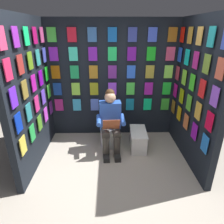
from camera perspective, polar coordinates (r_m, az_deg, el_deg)
ground_plane at (r=3.10m, az=0.81°, el=-22.11°), size 30.00×30.00×0.00m
display_wall_back at (r=4.17m, az=0.07°, el=9.08°), size 2.70×0.14×2.40m
display_wall_left at (r=3.55m, az=22.80°, el=4.90°), size 0.14×1.80×2.40m
display_wall_right at (r=3.49m, az=-22.41°, el=4.65°), size 0.14×1.80×2.40m
toilet at (r=4.02m, az=-0.62°, el=-4.86°), size 0.41×0.56×0.77m
person_reading at (r=3.69m, az=-0.44°, el=-2.71°), size 0.54×0.70×1.19m
comic_longbox_near at (r=3.96m, az=7.50°, el=-7.78°), size 0.33×0.61×0.37m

